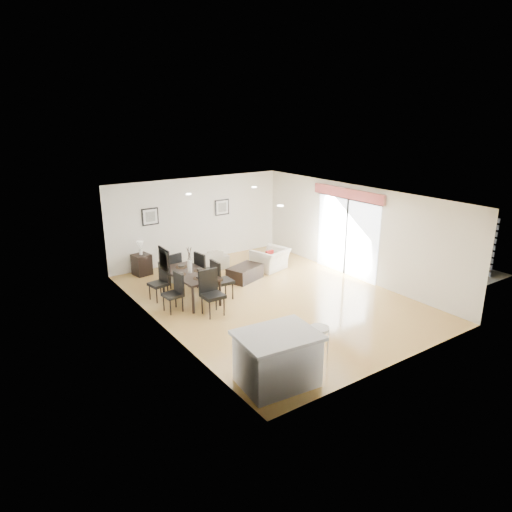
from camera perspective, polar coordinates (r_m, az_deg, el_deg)
ground at (r=11.98m, az=1.85°, el=-5.27°), size 8.00×8.00×0.00m
wall_back at (r=14.83m, az=-7.31°, el=4.56°), size 6.00×0.04×2.70m
wall_front at (r=8.82m, az=17.56°, el=-5.24°), size 6.00×0.04×2.70m
wall_left at (r=10.12m, az=-11.91°, el=-1.84°), size 0.04×8.00×2.70m
wall_right at (r=13.47m, az=12.27°, el=2.97°), size 0.04×8.00×2.70m
ceiling at (r=11.22m, az=1.98°, el=7.55°), size 6.00×8.00×0.02m
sofa at (r=13.82m, az=-7.58°, el=-0.93°), size 2.20×1.22×0.61m
armchair at (r=14.02m, az=1.79°, el=-0.41°), size 1.21×1.12×0.66m
courtyard_plant_a at (r=15.21m, az=22.21°, el=-0.18°), size 0.77×0.71×0.71m
courtyard_plant_b at (r=16.27m, az=16.75°, el=1.48°), size 0.47×0.47×0.70m
dining_table at (r=11.80m, az=-8.23°, el=-2.39°), size 0.94×1.78×0.73m
dining_chair_wnear at (r=11.24m, az=-10.04°, el=-4.21°), size 0.46×0.46×0.95m
dining_chair_wfar at (r=12.00m, az=-11.83°, el=-2.91°), size 0.49×0.49×0.95m
dining_chair_enear at (r=11.73m, az=-4.59°, el=-2.73°), size 0.48×0.48×1.06m
dining_chair_efar at (r=12.45m, az=-6.58°, el=-1.60°), size 0.53×0.53×1.05m
dining_chair_head at (r=10.92m, az=-5.68°, el=-4.22°), size 0.50×0.50×1.09m
dining_chair_foot at (r=12.78m, az=-10.33°, el=-1.49°), size 0.51×0.51×0.97m
vase at (r=11.69m, az=-8.30°, el=-0.77°), size 0.87×1.33×0.68m
coffee_table at (r=13.19m, az=-1.39°, el=-2.14°), size 1.18×0.93×0.41m
side_table at (r=14.00m, az=-14.09°, el=-1.04°), size 0.54×0.54×0.62m
table_lamp at (r=13.83m, az=-14.27°, el=1.23°), size 0.21×0.21×0.41m
cushion at (r=13.84m, az=1.71°, el=0.14°), size 0.28×0.11×0.27m
kitchen_island at (r=8.24m, az=2.68°, el=-12.68°), size 1.50×1.21×0.98m
bar_stool at (r=8.69m, az=7.88°, el=-9.52°), size 0.38×0.38×0.83m
framed_print_back_left at (r=14.10m, az=-13.09°, el=4.82°), size 0.52×0.04×0.52m
framed_print_back_right at (r=15.16m, az=-4.27°, el=6.10°), size 0.52×0.04×0.52m
framed_print_left_wall at (r=9.86m, az=-11.40°, el=-0.49°), size 0.04×0.52×0.52m
sliding_door at (r=13.56m, az=11.30°, el=4.50°), size 0.12×2.70×2.57m
courtyard at (r=16.46m, az=17.62°, el=3.64°), size 6.00×6.00×2.00m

